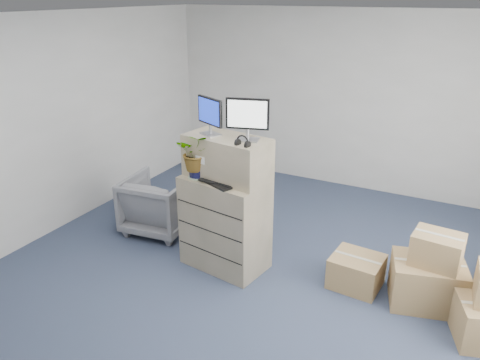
% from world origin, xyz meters
% --- Properties ---
extents(ground, '(7.00, 7.00, 0.00)m').
position_xyz_m(ground, '(0.00, 0.00, 0.00)').
color(ground, '#292F49').
rests_on(ground, ground).
extents(wall_back, '(6.00, 0.02, 2.80)m').
position_xyz_m(wall_back, '(0.00, 3.51, 1.40)').
color(wall_back, '#B6B5AD').
rests_on(wall_back, ground).
extents(filing_cabinet_lower, '(1.01, 0.71, 1.09)m').
position_xyz_m(filing_cabinet_lower, '(-0.52, 0.42, 0.55)').
color(filing_cabinet_lower, gray).
rests_on(filing_cabinet_lower, ground).
extents(filing_cabinet_upper, '(1.00, 0.60, 0.47)m').
position_xyz_m(filing_cabinet_upper, '(-0.51, 0.48, 1.33)').
color(filing_cabinet_upper, gray).
rests_on(filing_cabinet_upper, filing_cabinet_lower).
extents(monitor_left, '(0.39, 0.23, 0.41)m').
position_xyz_m(monitor_left, '(-0.71, 0.47, 1.79)').
color(monitor_left, '#99999E').
rests_on(monitor_left, filing_cabinet_upper).
extents(monitor_right, '(0.44, 0.23, 0.45)m').
position_xyz_m(monitor_right, '(-0.26, 0.46, 1.81)').
color(monitor_right, '#99999E').
rests_on(monitor_right, filing_cabinet_upper).
extents(headphones, '(0.15, 0.04, 0.15)m').
position_xyz_m(headphones, '(-0.22, 0.28, 1.60)').
color(headphones, black).
rests_on(headphones, filing_cabinet_upper).
extents(keyboard, '(0.50, 0.36, 0.02)m').
position_xyz_m(keyboard, '(-0.52, 0.27, 1.10)').
color(keyboard, black).
rests_on(keyboard, filing_cabinet_lower).
extents(mouse, '(0.11, 0.07, 0.04)m').
position_xyz_m(mouse, '(-0.18, 0.29, 1.11)').
color(mouse, silver).
rests_on(mouse, filing_cabinet_lower).
extents(water_bottle, '(0.08, 0.08, 0.28)m').
position_xyz_m(water_bottle, '(-0.40, 0.46, 1.23)').
color(water_bottle, gray).
rests_on(water_bottle, filing_cabinet_lower).
extents(phone_dock, '(0.07, 0.06, 0.15)m').
position_xyz_m(phone_dock, '(-0.58, 0.44, 1.14)').
color(phone_dock, silver).
rests_on(phone_dock, filing_cabinet_lower).
extents(external_drive, '(0.21, 0.16, 0.06)m').
position_xyz_m(external_drive, '(-0.20, 0.49, 1.12)').
color(external_drive, black).
rests_on(external_drive, filing_cabinet_lower).
extents(tissue_box, '(0.28, 0.23, 0.09)m').
position_xyz_m(tissue_box, '(-0.21, 0.47, 1.20)').
color(tissue_box, '#3B70C9').
rests_on(tissue_box, external_drive).
extents(potted_plant, '(0.49, 0.52, 0.42)m').
position_xyz_m(potted_plant, '(-0.81, 0.32, 1.33)').
color(potted_plant, '#8CA585').
rests_on(potted_plant, filing_cabinet_lower).
extents(office_chair, '(0.90, 0.85, 0.84)m').
position_xyz_m(office_chair, '(-1.73, 0.77, 0.42)').
color(office_chair, slate).
rests_on(office_chair, ground).
extents(cardboard_boxes, '(2.34, 1.61, 0.81)m').
position_xyz_m(cardboard_boxes, '(1.97, 0.80, 0.29)').
color(cardboard_boxes, '#9C7D4B').
rests_on(cardboard_boxes, ground).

